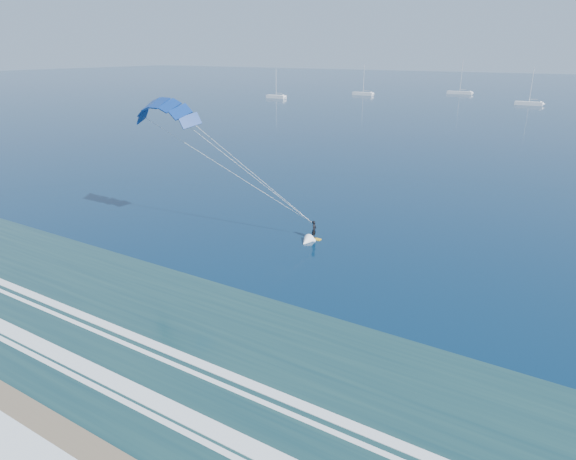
% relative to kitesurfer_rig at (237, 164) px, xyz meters
% --- Properties ---
extents(kitesurfer_rig, '(19.01, 9.20, 14.90)m').
position_rel_kitesurfer_rig_xyz_m(kitesurfer_rig, '(0.00, 0.00, 0.00)').
color(kitesurfer_rig, gold).
rests_on(kitesurfer_rig, ground).
extents(sailboat_0, '(8.08, 2.40, 11.07)m').
position_rel_kitesurfer_rig_xyz_m(sailboat_0, '(-83.87, 132.86, -6.95)').
color(sailboat_0, silver).
rests_on(sailboat_0, ground).
extents(sailboat_1, '(8.85, 2.40, 12.13)m').
position_rel_kitesurfer_rig_xyz_m(sailboat_1, '(-61.19, 164.20, -6.94)').
color(sailboat_1, silver).
rests_on(sailboat_1, ground).
extents(sailboat_2, '(10.38, 2.40, 13.76)m').
position_rel_kitesurfer_rig_xyz_m(sailboat_2, '(-28.53, 191.26, -6.93)').
color(sailboat_2, silver).
rests_on(sailboat_2, ground).
extents(sailboat_3, '(8.86, 2.40, 12.28)m').
position_rel_kitesurfer_rig_xyz_m(sailboat_3, '(3.82, 157.52, -6.94)').
color(sailboat_3, silver).
rests_on(sailboat_3, ground).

